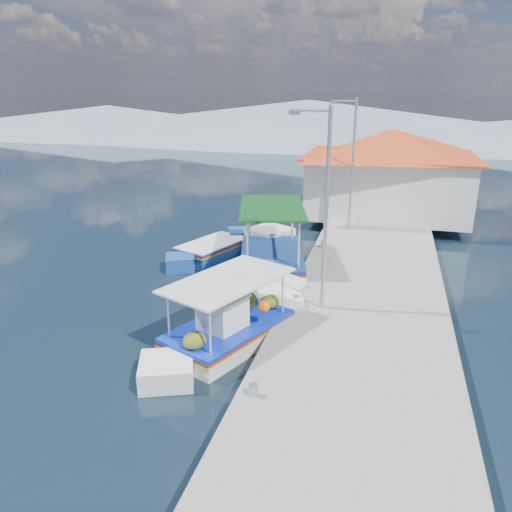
# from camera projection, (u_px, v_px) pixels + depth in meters

# --- Properties ---
(ground) EXTENTS (160.00, 160.00, 0.00)m
(ground) POSITION_uv_depth(u_px,v_px,m) (158.00, 333.00, 14.80)
(ground) COLOR black
(ground) RESTS_ON ground
(quay) EXTENTS (5.00, 44.00, 0.50)m
(quay) POSITION_uv_depth(u_px,v_px,m) (371.00, 274.00, 18.73)
(quay) COLOR gray
(quay) RESTS_ON ground
(bollards) EXTENTS (0.20, 17.20, 0.30)m
(bollards) POSITION_uv_depth(u_px,v_px,m) (313.00, 266.00, 18.43)
(bollards) COLOR #A5A8AD
(bollards) RESTS_ON quay
(main_caique) EXTENTS (3.61, 6.18, 2.21)m
(main_caique) POSITION_uv_depth(u_px,v_px,m) (229.00, 329.00, 14.11)
(main_caique) COLOR silver
(main_caique) RESTS_ON ground
(caique_green_canopy) EXTENTS (3.65, 7.60, 2.94)m
(caique_green_canopy) POSITION_uv_depth(u_px,v_px,m) (273.00, 261.00, 19.61)
(caique_green_canopy) COLOR silver
(caique_green_canopy) RESTS_ON ground
(caique_blue_hull) EXTENTS (2.92, 5.18, 0.99)m
(caique_blue_hull) POSITION_uv_depth(u_px,v_px,m) (213.00, 250.00, 21.35)
(caique_blue_hull) COLOR #194498
(caique_blue_hull) RESTS_ON ground
(harbor_building) EXTENTS (10.49, 10.49, 4.40)m
(harbor_building) POSITION_uv_depth(u_px,v_px,m) (389.00, 170.00, 26.03)
(harbor_building) COLOR white
(harbor_building) RESTS_ON quay
(lamp_post_near) EXTENTS (1.21, 0.14, 6.00)m
(lamp_post_near) POSITION_uv_depth(u_px,v_px,m) (323.00, 201.00, 14.25)
(lamp_post_near) COLOR #A5A8AD
(lamp_post_near) RESTS_ON quay
(lamp_post_far) EXTENTS (1.21, 0.14, 6.00)m
(lamp_post_far) POSITION_uv_depth(u_px,v_px,m) (351.00, 159.00, 22.46)
(lamp_post_far) COLOR #A5A8AD
(lamp_post_far) RESTS_ON quay
(mountain_ridge) EXTENTS (171.40, 96.00, 5.50)m
(mountain_ridge) POSITION_uv_depth(u_px,v_px,m) (397.00, 126.00, 63.58)
(mountain_ridge) COLOR gray
(mountain_ridge) RESTS_ON ground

